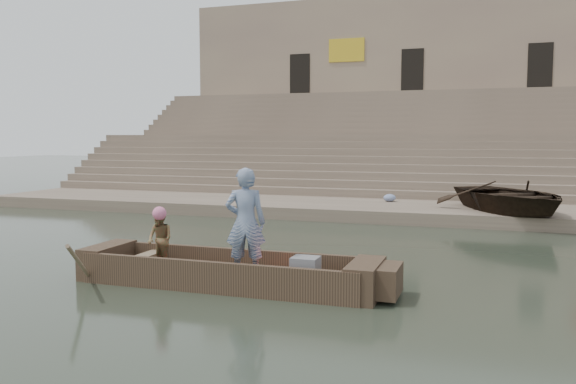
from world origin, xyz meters
The scene contains 13 objects.
ground centered at (0.00, 0.00, 0.00)m, with size 120.00×120.00×0.00m, color #273024.
lower_landing centered at (0.00, 8.00, 0.20)m, with size 32.00×4.00×0.40m, color gray.
mid_landing centered at (0.00, 15.50, 1.40)m, with size 32.00×3.00×2.80m, color gray.
upper_landing centered at (0.00, 22.50, 2.60)m, with size 32.00×3.00×5.20m, color gray.
ghat_steps centered at (0.00, 17.19, 1.80)m, with size 32.00×11.00×5.20m.
building_wall centered at (0.00, 26.50, 5.60)m, with size 32.00×5.07×11.20m.
main_rowboat centered at (-2.12, -2.34, 0.11)m, with size 5.00×1.30×0.22m, color brown.
rowboat_trim centered at (-1.91, -2.34, 0.31)m, with size 6.04×2.63×1.78m.
standing_man centered at (-1.69, -2.48, 1.19)m, with size 0.71×0.47×1.95m, color navy.
rowing_man centered at (-3.50, -2.35, 0.77)m, with size 0.54×0.42×1.11m, color #297D3D.
television centered at (-0.64, -2.34, 0.42)m, with size 0.46×0.42×0.40m.
beached_rowboat centered at (3.03, 7.25, 0.89)m, with size 3.36×4.71×0.97m, color #2D2116.
cloth_bundles centered at (3.81, 8.75, 0.53)m, with size 11.89×1.07×0.26m.
Camera 1 is at (2.29, -11.99, 2.70)m, focal length 36.80 mm.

